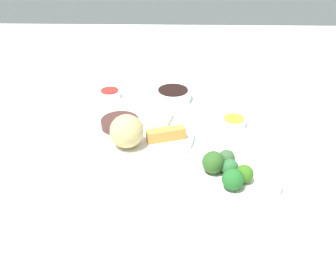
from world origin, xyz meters
TOP-DOWN VIEW (x-y plane):
  - tabletop at (0.00, 0.00)m, footprint 2.20×2.20m
  - main_plate at (-0.02, -0.02)m, footprint 0.27×0.27m
  - rice_scoop at (-0.05, -0.09)m, footprint 0.08×0.08m
  - spring_roll at (0.04, -0.06)m, footprint 0.10×0.05m
  - crab_rangoon_wonton at (0.01, 0.04)m, footprint 0.10×0.09m
  - stir_fry_heap at (-0.08, 0.01)m, footprint 0.10×0.10m
  - broccoli_plate at (0.20, -0.20)m, footprint 0.21×0.21m
  - broccoli_floret_0 at (0.15, -0.18)m, footprint 0.05×0.05m
  - broccoli_floret_1 at (0.19, -0.19)m, footprint 0.04×0.04m
  - broccoli_floret_2 at (0.19, -0.24)m, footprint 0.05×0.05m
  - broccoli_floret_3 at (0.21, -0.22)m, footprint 0.04×0.04m
  - broccoli_floret_5 at (0.18, -0.16)m, footprint 0.04×0.04m
  - soy_sauce_bowl at (0.06, 0.21)m, footprint 0.11×0.11m
  - soy_sauce_bowl_liquid at (0.06, 0.21)m, footprint 0.09×0.09m
  - sauce_ramekin_hot_mustard at (0.23, 0.05)m, footprint 0.07×0.07m
  - sauce_ramekin_hot_mustard_liquid at (0.23, 0.05)m, footprint 0.05×0.05m
  - sauce_ramekin_sweet_and_sour at (-0.14, 0.22)m, footprint 0.07×0.07m
  - sauce_ramekin_sweet_and_sour_liquid at (-0.14, 0.22)m, footprint 0.05×0.05m

SIDE VIEW (x-z plane):
  - tabletop at x=0.00m, z-range 0.00..0.02m
  - broccoli_plate at x=0.20m, z-range 0.02..0.03m
  - main_plate at x=-0.02m, z-range 0.02..0.04m
  - sauce_ramekin_hot_mustard at x=0.23m, z-range 0.02..0.04m
  - sauce_ramekin_sweet_and_sour at x=-0.14m, z-range 0.02..0.04m
  - soy_sauce_bowl at x=0.06m, z-range 0.02..0.05m
  - sauce_ramekin_hot_mustard_liquid at x=0.23m, z-range 0.04..0.04m
  - sauce_ramekin_sweet_and_sour_liquid at x=-0.14m, z-range 0.04..0.04m
  - crab_rangoon_wonton at x=0.01m, z-range 0.04..0.05m
  - stir_fry_heap at x=-0.08m, z-range 0.04..0.06m
  - spring_roll at x=0.04m, z-range 0.04..0.07m
  - broccoli_floret_1 at x=0.19m, z-range 0.03..0.07m
  - soy_sauce_bowl_liquid at x=0.06m, z-range 0.05..0.05m
  - broccoli_floret_3 at x=0.21m, z-range 0.03..0.07m
  - broccoli_floret_5 at x=0.18m, z-range 0.03..0.07m
  - broccoli_floret_2 at x=0.19m, z-range 0.03..0.08m
  - broccoli_floret_0 at x=0.15m, z-range 0.03..0.08m
  - rice_scoop at x=-0.05m, z-range 0.04..0.12m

